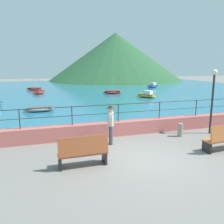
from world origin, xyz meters
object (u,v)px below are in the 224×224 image
at_px(bollard, 180,130).
at_px(boat_6, 39,92).
at_px(bench_far, 224,138).
at_px(person_walking, 111,123).
at_px(lamp_post, 213,91).
at_px(boat_1, 147,95).
at_px(bench_main, 83,151).
at_px(boat_4, 112,92).
at_px(boat_3, 39,109).
at_px(boat_0, 35,89).
at_px(boat_5, 153,86).

xyz_separation_m(bollard, boat_6, (-6.55, 20.21, -0.06)).
distance_m(bench_far, person_walking, 4.74).
height_order(lamp_post, bollard, lamp_post).
height_order(boat_1, boat_6, boat_6).
bearing_deg(bench_main, bollard, 21.13).
bearing_deg(boat_4, bench_main, -110.54).
bearing_deg(bench_far, boat_1, 75.27).
bearing_deg(person_walking, boat_3, 109.26).
bearing_deg(boat_4, boat_0, 141.68).
bearing_deg(bench_far, person_walking, 152.06).
bearing_deg(boat_4, boat_3, -133.65).
height_order(boat_4, boat_5, boat_4).
bearing_deg(bench_main, lamp_post, 16.15).
bearing_deg(boat_1, bench_far, -104.73).
xyz_separation_m(lamp_post, boat_4, (0.34, 17.62, -1.93)).
distance_m(boat_3, boat_4, 12.63).
relative_size(bollard, boat_4, 0.27).
bearing_deg(boat_3, bench_far, -56.34).
height_order(boat_3, boat_6, boat_6).
height_order(bench_main, person_walking, person_walking).
relative_size(boat_5, boat_6, 1.01).
distance_m(boat_3, boat_5, 23.01).
distance_m(boat_1, boat_4, 5.07).
bearing_deg(boat_5, boat_4, -145.26).
xyz_separation_m(bench_far, bollard, (-0.56, 2.25, -0.23)).
bearing_deg(person_walking, bench_main, -129.22).
relative_size(bench_main, boat_5, 0.69).
relative_size(bench_main, boat_6, 0.70).
relative_size(bollard, boat_3, 0.29).
bearing_deg(boat_6, boat_4, -16.53).
bearing_deg(bench_far, boat_5, 68.48).
relative_size(lamp_post, boat_0, 1.34).
relative_size(bollard, boat_0, 0.27).
distance_m(bollard, boat_6, 21.24).
height_order(boat_0, boat_4, boat_4).
height_order(lamp_post, boat_0, lamp_post).
xyz_separation_m(boat_0, boat_4, (9.21, -7.28, 0.00)).
xyz_separation_m(boat_1, boat_5, (6.13, 10.39, 0.00)).
bearing_deg(boat_3, lamp_post, -45.35).
bearing_deg(person_walking, boat_6, 98.27).
bearing_deg(bollard, boat_4, 83.12).
bearing_deg(bench_main, boat_6, 93.39).
height_order(boat_0, boat_5, boat_0).
height_order(person_walking, bollard, person_walking).
distance_m(boat_0, boat_5, 17.88).
bearing_deg(lamp_post, boat_4, 88.90).
bearing_deg(lamp_post, boat_1, 77.87).
bearing_deg(person_walking, bollard, 0.53).
distance_m(lamp_post, boat_3, 12.08).
distance_m(boat_1, boat_3, 12.17).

